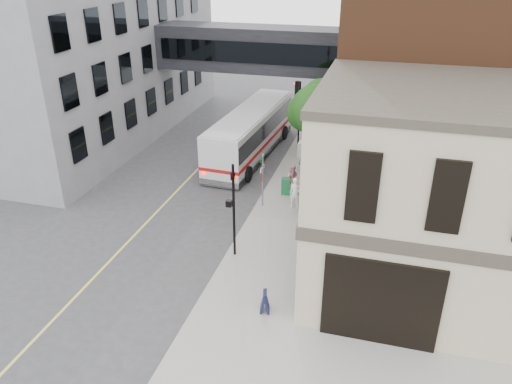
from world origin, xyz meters
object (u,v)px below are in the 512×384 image
Objects in this scene: pedestrian_b at (293,179)px; sandwich_board at (265,301)px; bus at (251,131)px; pedestrian_c at (314,168)px; newspaper_box at (286,186)px; pedestrian_a at (295,193)px.

pedestrian_b is 1.83× the size of sandwich_board.
bus reaches higher than pedestrian_c.
bus is 11.95× the size of newspaper_box.
pedestrian_c is 12.20m from sandwich_board.
pedestrian_a is at bearing -66.49° from newspaper_box.
pedestrian_c is 2.10× the size of sandwich_board.
pedestrian_c reaches higher than pedestrian_b.
bus is 6.85× the size of pedestrian_a.
pedestrian_c is at bearing 74.35° from pedestrian_a.
newspaper_box is at bearing -139.22° from pedestrian_b.
newspaper_box is (3.67, -5.57, -1.10)m from bus.
bus is at bearing 114.58° from pedestrian_a.
pedestrian_b reaches higher than sandwich_board.
pedestrian_a is 0.91× the size of pedestrian_c.
bus is at bearing 159.19° from pedestrian_c.
bus reaches higher than newspaper_box.
bus is 16.67m from sandwich_board.
pedestrian_a is at bearing -57.38° from bus.
sandwich_board is (0.16, -12.18, -0.49)m from pedestrian_c.
sandwich_board is (1.44, -10.26, -0.04)m from newspaper_box.
pedestrian_b is at bearing 97.22° from pedestrian_a.
pedestrian_b is at bearing -52.39° from bus.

